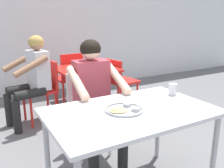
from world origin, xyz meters
name	(u,v)px	position (x,y,z in m)	size (l,w,h in m)	color
back_wall	(30,3)	(0.00, 3.49, 1.70)	(12.00, 0.12, 3.40)	white
table_foreground	(131,119)	(-0.03, 0.09, 0.68)	(1.28, 0.80, 0.76)	silver
thali_tray	(124,109)	(-0.08, 0.10, 0.77)	(0.29, 0.29, 0.03)	#B7BABF
drinking_cup	(173,89)	(0.51, 0.21, 0.81)	(0.08, 0.08, 0.11)	silver
chair_foreground	(87,107)	(-0.03, 0.92, 0.51)	(0.42, 0.41, 0.87)	silver
diner_foreground	(95,91)	(-0.04, 0.71, 0.74)	(0.51, 0.57, 1.24)	#282828
table_background_red	(86,73)	(0.41, 1.96, 0.63)	(0.85, 0.83, 0.72)	red
chair_red_left	(44,86)	(-0.22, 1.99, 0.51)	(0.47, 0.44, 0.86)	red
chair_red_right	(120,79)	(0.99, 1.93, 0.47)	(0.49, 0.46, 0.81)	red
chair_red_far	(70,75)	(0.36, 2.52, 0.50)	(0.43, 0.45, 0.87)	red
patron_background	(32,73)	(-0.37, 1.95, 0.73)	(0.60, 0.56, 1.22)	black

